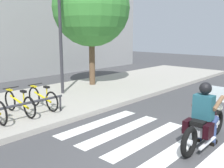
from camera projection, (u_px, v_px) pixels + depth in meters
name	position (u px, v px, depth m)	size (l,w,h in m)	color
ground_plane	(169.00, 156.00, 5.16)	(48.00, 48.00, 0.00)	#424244
sidewalk	(33.00, 105.00, 8.57)	(24.00, 4.40, 0.15)	#A8A399
crosswalk_stripe_1	(216.00, 162.00, 4.90)	(2.80, 0.40, 0.01)	white
crosswalk_stripe_2	(178.00, 149.00, 5.43)	(2.80, 0.40, 0.01)	white
crosswalk_stripe_3	(147.00, 139.00, 5.96)	(2.80, 0.40, 0.01)	white
crosswalk_stripe_4	(121.00, 130.00, 6.49)	(2.80, 0.40, 0.01)	white
crosswalk_stripe_5	(99.00, 123.00, 7.02)	(2.80, 0.40, 0.01)	white
motorcycle	(205.00, 125.00, 5.59)	(2.18, 0.62, 1.22)	black
rider	(205.00, 110.00, 5.46)	(0.63, 0.54, 1.44)	#1E4C59
bicycle_4	(19.00, 103.00, 7.24)	(0.48, 1.70, 0.74)	black
bicycle_5	(43.00, 98.00, 7.80)	(0.48, 1.57, 0.74)	black
street_lamp	(60.00, 22.00, 9.40)	(0.28, 0.28, 4.74)	#2D2D33
tree_near_rack	(91.00, 8.00, 10.96)	(3.35, 3.35, 5.21)	brown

